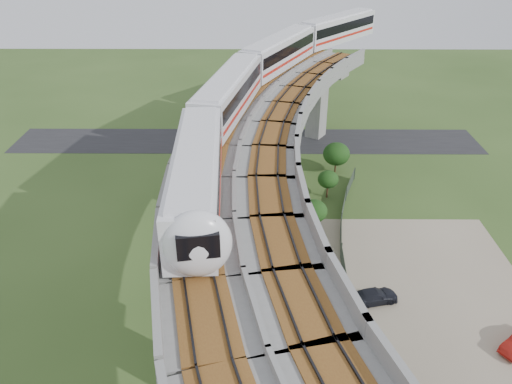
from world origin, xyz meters
TOP-DOWN VIEW (x-y plane):
  - ground at (0.00, 0.00)m, footprint 160.00×160.00m
  - dirt_lot at (14.00, -2.00)m, footprint 18.00×26.00m
  - asphalt_road at (0.00, 30.00)m, footprint 60.00×8.00m
  - viaduct at (3.84, 0.00)m, footprint 19.58×73.98m
  - metro_train at (3.15, 18.06)m, footprint 22.04×58.38m
  - fence at (9.75, 0.00)m, footprint 3.87×38.73m
  - tree_0 at (10.34, 21.09)m, footprint 3.02×3.02m
  - tree_1 at (8.72, 15.32)m, footprint 2.14×2.14m
  - tree_2 at (6.62, 8.53)m, footprint 2.42×2.42m
  - tree_3 at (6.88, -2.02)m, footprint 3.06×3.06m
  - tree_4 at (7.55, -8.31)m, footprint 2.89×2.89m
  - car_dark at (10.41, -0.76)m, footprint 4.01×2.40m

SIDE VIEW (x-z plane):
  - ground at x=0.00m, z-range 0.00..0.00m
  - asphalt_road at x=0.00m, z-range 0.00..0.03m
  - dirt_lot at x=14.00m, z-range 0.00..0.04m
  - car_dark at x=10.41m, z-range 0.04..1.13m
  - fence at x=9.75m, z-range 0.00..1.50m
  - tree_1 at x=8.72m, z-range 0.60..3.64m
  - tree_3 at x=6.88m, z-range 0.45..3.95m
  - tree_0 at x=10.34m, z-range 0.51..4.10m
  - tree_4 at x=7.55m, z-range 0.59..4.22m
  - tree_2 at x=6.62m, z-range 0.71..4.20m
  - viaduct at x=3.84m, z-range 3.35..14.75m
  - metro_train at x=3.15m, z-range 10.49..14.13m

